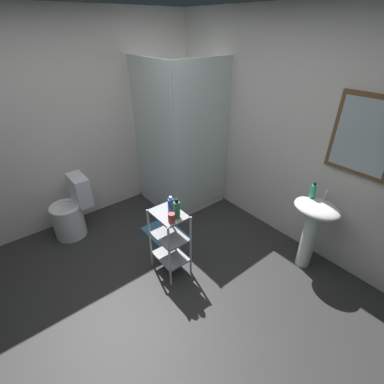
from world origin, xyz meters
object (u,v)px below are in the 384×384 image
object	(u,v)px
storage_cart	(170,238)
shampoo_bottle_blue	(171,206)
rinse_cup	(172,218)
body_wash_bottle_green	(177,210)
bath_mat	(166,234)
hand_soap_bottle	(313,191)
pedestal_sink	(313,222)
toilet	(71,212)
shower_stall	(180,174)

from	to	relation	value
storage_cart	shampoo_bottle_blue	size ratio (longest dim) A/B	3.87
rinse_cup	body_wash_bottle_green	bearing A→B (deg)	108.34
bath_mat	shampoo_bottle_blue	bearing A→B (deg)	-25.92
hand_soap_bottle	pedestal_sink	bearing A→B (deg)	-21.20
toilet	storage_cart	world-z (taller)	toilet
shower_stall	storage_cart	world-z (taller)	shower_stall
body_wash_bottle_green	rinse_cup	xyz separation A→B (m)	(0.03, -0.08, -0.05)
hand_soap_bottle	rinse_cup	distance (m)	1.43
shampoo_bottle_blue	body_wash_bottle_green	bearing A→B (deg)	3.47
body_wash_bottle_green	bath_mat	bearing A→B (deg)	157.68
storage_cart	shampoo_bottle_blue	bearing A→B (deg)	41.84
rinse_cup	bath_mat	world-z (taller)	rinse_cup
shower_stall	pedestal_sink	world-z (taller)	shower_stall
pedestal_sink	rinse_cup	xyz separation A→B (m)	(-0.72, -1.24, 0.21)
storage_cart	shower_stall	bearing A→B (deg)	138.72
pedestal_sink	body_wash_bottle_green	xyz separation A→B (m)	(-0.75, -1.16, 0.25)
shower_stall	hand_soap_bottle	world-z (taller)	shower_stall
hand_soap_bottle	toilet	bearing A→B (deg)	-138.33
rinse_cup	toilet	bearing A→B (deg)	-159.20
storage_cart	shampoo_bottle_blue	distance (m)	0.39
toilet	hand_soap_bottle	world-z (taller)	hand_soap_bottle
toilet	body_wash_bottle_green	xyz separation A→B (m)	(1.38, 0.61, 0.52)
shower_stall	bath_mat	bearing A→B (deg)	-50.95
body_wash_bottle_green	rinse_cup	size ratio (longest dim) A/B	2.23
storage_cart	rinse_cup	world-z (taller)	rinse_cup
pedestal_sink	bath_mat	distance (m)	1.74
shower_stall	toilet	size ratio (longest dim) A/B	2.63
shower_stall	rinse_cup	world-z (taller)	shower_stall
storage_cart	shampoo_bottle_blue	world-z (taller)	shampoo_bottle_blue
toilet	body_wash_bottle_green	world-z (taller)	body_wash_bottle_green
shampoo_bottle_blue	bath_mat	distance (m)	1.01
storage_cart	bath_mat	xyz separation A→B (m)	(-0.52, 0.28, -0.43)
pedestal_sink	bath_mat	bearing A→B (deg)	-146.74
toilet	rinse_cup	distance (m)	1.58
pedestal_sink	hand_soap_bottle	xyz separation A→B (m)	(-0.10, 0.04, 0.31)
shower_stall	bath_mat	xyz separation A→B (m)	(0.49, -0.61, -0.45)
shower_stall	rinse_cup	distance (m)	1.52
toilet	body_wash_bottle_green	distance (m)	1.60
pedestal_sink	rinse_cup	size ratio (longest dim) A/B	8.72
body_wash_bottle_green	bath_mat	distance (m)	1.07
shampoo_bottle_blue	toilet	bearing A→B (deg)	-154.86
toilet	shampoo_bottle_blue	xyz separation A→B (m)	(1.30, 0.61, 0.51)
hand_soap_bottle	shampoo_bottle_blue	world-z (taller)	hand_soap_bottle
shower_stall	body_wash_bottle_green	world-z (taller)	shower_stall
shower_stall	body_wash_bottle_green	xyz separation A→B (m)	(1.12, -0.87, 0.37)
storage_cart	hand_soap_bottle	xyz separation A→B (m)	(0.76, 1.22, 0.45)
shower_stall	toilet	distance (m)	1.51
shampoo_bottle_blue	bath_mat	world-z (taller)	shampoo_bottle_blue
shampoo_bottle_blue	storage_cart	bearing A→B (deg)	-138.16
storage_cart	body_wash_bottle_green	xyz separation A→B (m)	(0.11, 0.02, 0.40)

